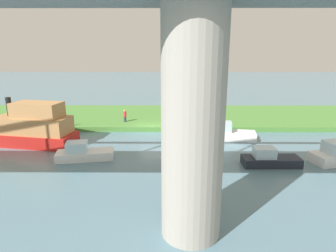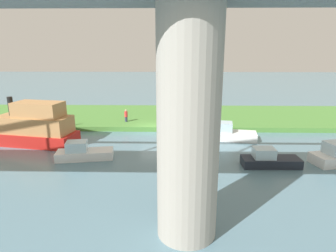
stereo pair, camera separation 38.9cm
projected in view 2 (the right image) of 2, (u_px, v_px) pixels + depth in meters
ground_plane at (152, 132)px, 30.06m from camera, size 160.00×160.00×0.00m
grassy_bank at (156, 116)px, 35.79m from camera, size 80.00×12.00×0.50m
bridge_pylon at (188, 129)px, 12.32m from camera, size 2.74×2.74×10.22m
person_on_bank at (126, 115)px, 32.09m from camera, size 0.44×0.44×1.39m
mooring_post at (74, 122)px, 30.64m from camera, size 0.20×0.20×0.79m
skiff_small at (33, 127)px, 25.89m from camera, size 8.76×4.27×4.29m
riverboat_paddlewheel at (228, 133)px, 27.42m from camera, size 5.26×2.56×1.68m
pontoon_yellow at (269, 160)px, 21.19m from camera, size 4.25×1.57×1.41m
motorboat_red at (83, 153)px, 22.60m from camera, size 4.56×2.25×1.45m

